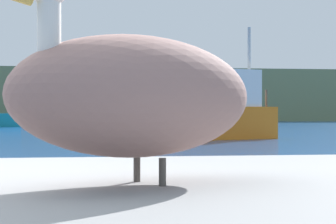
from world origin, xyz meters
name	(u,v)px	position (x,y,z in m)	size (l,w,h in m)	color
hillside_backdrop	(83,96)	(0.00, 65.90, 2.94)	(140.00, 13.16, 5.87)	#6B7A51
pelican	(136,95)	(1.07, -0.76, 1.14)	(1.35, 1.03, 0.84)	gray
fishing_boat_orange	(224,113)	(6.06, 19.07, 1.02)	(4.72, 2.65, 4.44)	orange
fishing_boat_blue	(217,112)	(10.56, 40.60, 1.03)	(6.49, 4.16, 5.19)	blue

